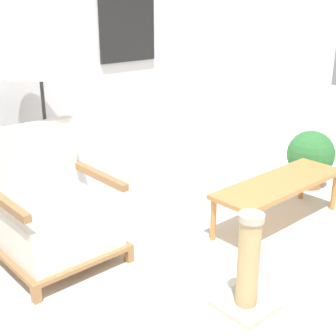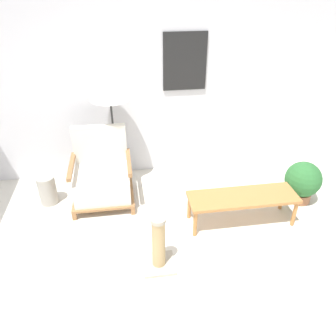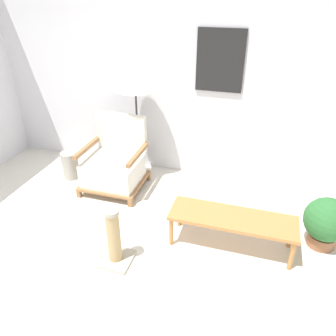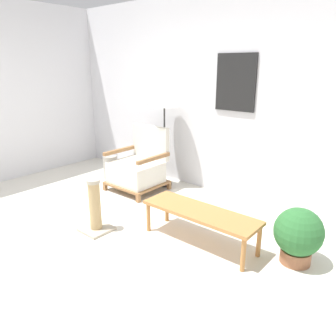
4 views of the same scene
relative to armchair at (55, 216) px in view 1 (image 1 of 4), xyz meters
The scene contains 6 objects.
wall_back 1.39m from the armchair, 48.73° to the left, with size 8.00×0.09×2.70m.
armchair is the anchor object (origin of this frame).
floor_lamp 1.07m from the armchair, 64.66° to the left, with size 0.49×0.49×1.48m.
coffee_table 1.72m from the armchair, 23.45° to the right, with size 1.24×0.39×0.36m.
potted_plant 2.50m from the armchair, ahead, with size 0.44×0.44×0.54m.
scratching_post 1.33m from the armchair, 65.58° to the right, with size 0.31×0.31×0.60m.
Camera 1 is at (-1.93, -1.02, 1.71)m, focal length 50.00 mm.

